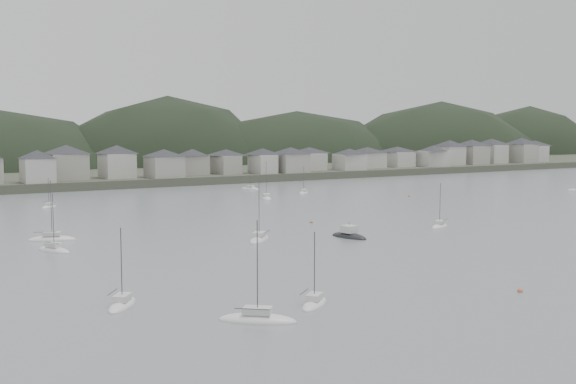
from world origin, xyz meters
TOP-DOWN VIEW (x-y plane):
  - ground at (0.00, 0.00)m, footprint 900.00×900.00m
  - far_shore_land at (0.00, 295.00)m, footprint 900.00×250.00m
  - forested_ridge at (4.83, 269.40)m, footprint 851.55×103.94m
  - waterfront_town at (50.59, 183.34)m, footprint 451.48×28.46m
  - sailboat_lead at (-43.90, 125.81)m, footprint 5.82×5.79m
  - moored_fleet at (1.95, 51.77)m, footprint 247.91×174.78m
  - motor_launch_far at (-6.68, 41.69)m, footprint 4.45×9.13m
  - mooring_buoys at (15.24, 64.62)m, footprint 167.69×124.02m

SIDE VIEW (x-z plane):
  - forested_ridge at x=4.83m, z-range -62.57..40.00m
  - ground at x=0.00m, z-range 0.00..0.00m
  - mooring_buoys at x=15.24m, z-range -0.20..0.50m
  - moored_fleet at x=1.95m, z-range -6.39..6.74m
  - sailboat_lead at x=-43.90m, z-range -4.09..4.46m
  - motor_launch_far at x=-6.68m, z-range -1.75..2.32m
  - far_shore_land at x=0.00m, z-range 0.00..3.00m
  - waterfront_town at x=50.59m, z-range 2.20..15.12m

